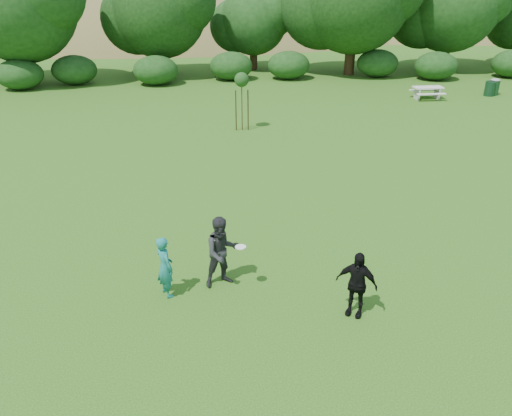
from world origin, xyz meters
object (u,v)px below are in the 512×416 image
(player_teal, at_px, (165,267))
(sapling, at_px, (242,81))
(player_grey, at_px, (222,252))
(player_black, at_px, (356,284))
(trash_can_near, at_px, (490,89))
(picnic_table, at_px, (428,91))
(trash_can_lidded, at_px, (494,86))

(player_teal, xyz_separation_m, sapling, (3.09, 13.76, 1.61))
(player_grey, bearing_deg, player_black, -44.66)
(trash_can_near, height_order, sapling, sapling)
(picnic_table, height_order, trash_can_lidded, trash_can_lidded)
(trash_can_near, height_order, trash_can_lidded, trash_can_lidded)
(picnic_table, bearing_deg, trash_can_near, 5.24)
(player_grey, relative_size, trash_can_lidded, 1.80)
(player_teal, relative_size, trash_can_near, 1.79)
(player_grey, xyz_separation_m, player_black, (2.97, -1.57, -0.12))
(sapling, bearing_deg, player_grey, -97.14)
(trash_can_near, relative_size, picnic_table, 0.50)
(sapling, bearing_deg, trash_can_lidded, 19.42)
(player_teal, bearing_deg, trash_can_near, -73.94)
(trash_can_near, distance_m, trash_can_lidded, 0.46)
(picnic_table, distance_m, trash_can_lidded, 4.74)
(player_black, xyz_separation_m, trash_can_near, (14.98, 20.70, -0.37))
(player_teal, xyz_separation_m, player_black, (4.38, -1.27, 0.02))
(sapling, distance_m, picnic_table, 13.23)
(trash_can_near, distance_m, sapling, 17.34)
(player_black, height_order, trash_can_lidded, player_black)
(picnic_table, bearing_deg, sapling, -156.18)
(player_black, xyz_separation_m, sapling, (-1.29, 15.02, 1.60))
(player_grey, xyz_separation_m, trash_can_lidded, (18.36, 19.33, -0.40))
(player_grey, relative_size, trash_can_near, 2.10)
(player_black, relative_size, trash_can_near, 1.83)
(player_teal, bearing_deg, player_black, -135.18)
(player_black, xyz_separation_m, trash_can_lidded, (15.39, 20.90, -0.28))
(player_grey, relative_size, picnic_table, 1.05)
(sapling, bearing_deg, trash_can_near, 19.25)
(player_teal, height_order, player_black, player_black)
(player_black, bearing_deg, sapling, 126.10)
(trash_can_near, bearing_deg, player_teal, -134.88)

